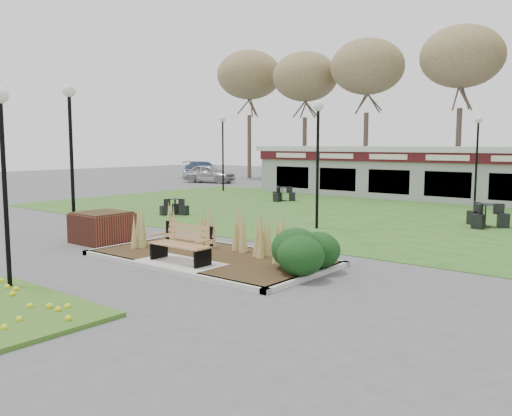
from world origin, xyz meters
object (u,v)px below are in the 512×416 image
Objects in this scene: park_bench at (183,243)px; brick_planter at (102,227)px; bistro_set_a at (175,209)px; car_black at (300,172)px; bistro_set_b at (282,196)px; car_silver at (209,174)px; lamp_post_mid_left at (70,127)px; lamp_post_near_right at (2,143)px; bistro_set_d at (485,219)px; car_blue at (203,170)px; lamp_post_far_right at (478,141)px; lamp_post_far_left at (223,136)px; lamp_post_mid_right at (318,136)px; food_pavilion at (457,174)px.

park_bench reaches higher than brick_planter.
bistro_set_a is 21.38m from car_black.
car_silver is (-12.78, 7.66, 0.46)m from bistro_set_b.
bistro_set_a is (-7.56, 6.65, -0.34)m from park_bench.
brick_planter is 3.24m from lamp_post_mid_left.
lamp_post_mid_left reaches higher than car_silver.
lamp_post_near_right is 0.86× the size of lamp_post_mid_left.
bistro_set_d reaches higher than bistro_set_b.
lamp_post_mid_left is 14.24m from bistro_set_b.
bistro_set_b is 14.67m from car_black.
car_blue is (-24.70, 25.72, 0.16)m from park_bench.
lamp_post_far_left reaches higher than lamp_post_far_right.
car_silver reaches higher than bistro_set_a.
lamp_post_far_left is 3.92× the size of bistro_set_a.
lamp_post_mid_left is 1.07× the size of lamp_post_mid_right.
lamp_post_far_left is at bearing -108.14° from car_blue.
car_black reaches higher than park_bench.
food_pavilion is 12.67m from lamp_post_mid_right.
car_black is (-14.81, 7.04, -0.69)m from food_pavilion.
park_bench is 4.47m from brick_planter.
lamp_post_mid_left is 1.02× the size of car_black.
car_silver is 0.82× the size of car_blue.
bistro_set_a is at bearing -91.68° from bistro_set_b.
food_pavilion is 5.15× the size of car_black.
car_blue is (-17.13, 19.07, 0.50)m from bistro_set_a.
lamp_post_far_right is 15.85m from lamp_post_far_left.
food_pavilion is at bearing 76.94° from brick_planter.
lamp_post_far_right is at bearing 0.00° from lamp_post_far_left.
lamp_post_mid_right is 2.88× the size of bistro_set_d.
brick_planter is at bearing -119.06° from car_blue.
car_black is (-0.81, 10.00, -2.74)m from lamp_post_far_left.
park_bench is 30.58m from car_black.
food_pavilion is at bearing 86.93° from lamp_post_near_right.
food_pavilion is 15.15m from bistro_set_a.
lamp_post_far_left is 0.94× the size of car_blue.
lamp_post_mid_right reaches higher than brick_planter.
bistro_set_d is at bearing 71.26° from lamp_post_near_right.
lamp_post_far_left is at bearing -165.71° from car_black.
bistro_set_d is at bearing 52.11° from brick_planter.
lamp_post_mid_right is 16.37m from lamp_post_far_left.
park_bench is 35.66m from car_blue.
lamp_post_mid_right is (3.69, 6.45, 2.83)m from brick_planter.
car_blue is (-20.30, 24.97, 0.27)m from brick_planter.
lamp_post_mid_left reaches higher than bistro_set_b.
lamp_post_far_left is at bearing 117.77° from lamp_post_mid_left.
food_pavilion reaches higher than car_black.
park_bench is 4.65m from lamp_post_near_right.
car_black is (-18.68, 15.37, 0.49)m from bistro_set_d.
lamp_post_mid_right is 24.24m from car_black.
park_bench is 19.73m from food_pavilion.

